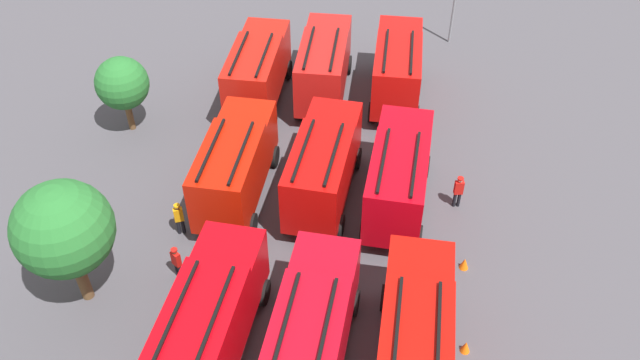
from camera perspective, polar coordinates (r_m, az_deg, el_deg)
name	(u,v)px	position (r m, az deg, el deg)	size (l,w,h in m)	color
ground_plane	(320,201)	(31.95, 0.00, -1.86)	(54.20, 54.20, 0.00)	#423F44
fire_truck_0	(415,333)	(24.65, 8.23, -13.01)	(7.44, 3.44, 3.88)	#B80C07
fire_truck_1	(399,174)	(30.39, 6.86, 0.51)	(7.48, 3.61, 3.88)	#B20510
fire_truck_2	(397,67)	(37.66, 6.73, 9.72)	(7.39, 3.26, 3.88)	#BC0D0B
fire_truck_3	(312,329)	(24.52, -0.69, -12.78)	(7.48, 3.61, 3.88)	#AE0815
fire_truck_4	(324,165)	(30.67, 0.31, 1.35)	(7.50, 3.69, 3.88)	#B60A08
fire_truck_5	(324,64)	(37.67, 0.34, 10.03)	(7.36, 3.20, 3.88)	#B71613
fire_truck_6	(211,316)	(25.16, -9.44, -11.57)	(7.49, 3.65, 3.88)	#B9050C
fire_truck_7	(235,164)	(30.98, -7.35, 1.42)	(7.44, 3.45, 3.88)	#B21405
fire_truck_8	(258,69)	(37.37, -5.42, 9.54)	(7.40, 3.31, 3.88)	#B2150D
firefighter_1	(177,261)	(28.67, -12.34, -6.92)	(0.46, 0.48, 1.75)	black
firefighter_2	(179,217)	(30.45, -12.13, -3.18)	(0.36, 0.47, 1.78)	black
firefighter_3	(458,190)	(31.71, 11.92, -0.87)	(0.29, 0.44, 1.81)	black
firefighter_4	(250,41)	(42.24, -6.05, 11.91)	(0.48, 0.39, 1.84)	black
tree_1	(64,230)	(26.88, -21.37, -4.03)	(3.88, 3.88, 6.02)	brown
tree_2	(122,84)	(36.14, -16.80, 8.01)	(2.81, 2.81, 4.35)	brown
traffic_cone_0	(464,263)	(29.55, 12.41, -7.07)	(0.41, 0.41, 0.58)	#F2600C
traffic_cone_1	(313,141)	(34.99, -0.58, 3.43)	(0.42, 0.42, 0.60)	#F2600C
traffic_cone_2	(466,347)	(26.94, 12.52, -13.93)	(0.39, 0.39, 0.56)	#F2600C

